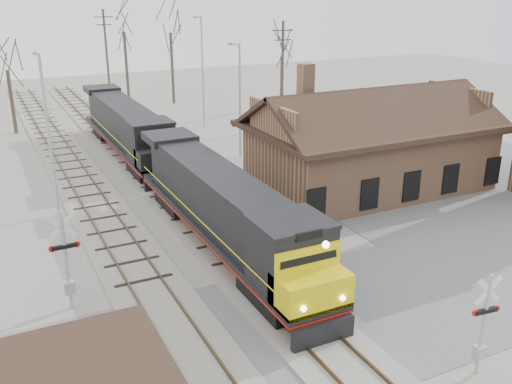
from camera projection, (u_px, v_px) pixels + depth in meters
ground at (303, 326)px, 21.72m from camera, size 140.00×140.00×0.00m
road at (303, 326)px, 21.72m from camera, size 60.00×9.00×0.03m
track_main at (175, 200)px, 34.34m from camera, size 3.40×90.00×0.24m
track_siding at (100, 213)px, 32.46m from camera, size 3.40×90.00×0.24m
depot at (370, 151)px, 36.02m from camera, size 15.20×9.31×7.90m
locomotive_lead at (227, 212)px, 27.06m from camera, size 2.73×18.31×4.06m
locomotive_trailing at (128, 129)px, 42.72m from camera, size 2.73×18.31×3.84m
crossbuck_near at (483, 328)px, 18.50m from camera, size 1.06×0.28×3.71m
crossbuck_far at (67, 264)px, 22.28m from camera, size 1.20×0.32×4.22m
streetlight_a at (48, 127)px, 30.89m from camera, size 0.25×2.04×8.97m
streetlight_b at (239, 94)px, 41.87m from camera, size 0.25×2.04×8.37m
streetlight_c at (202, 67)px, 50.92m from camera, size 0.25×2.04×9.77m
utility_pole_b at (107, 55)px, 61.79m from camera, size 2.00×0.24×9.93m
utility_pole_c at (282, 73)px, 50.77m from camera, size 2.00×0.24×9.38m
tree_b at (6, 60)px, 48.03m from camera, size 3.66×3.66×8.96m
tree_c at (123, 20)px, 61.44m from camera, size 5.00×5.00×12.25m
tree_d at (170, 20)px, 60.04m from camera, size 5.05×5.05×12.37m
tree_e at (282, 47)px, 59.02m from camera, size 3.59×3.59×8.78m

